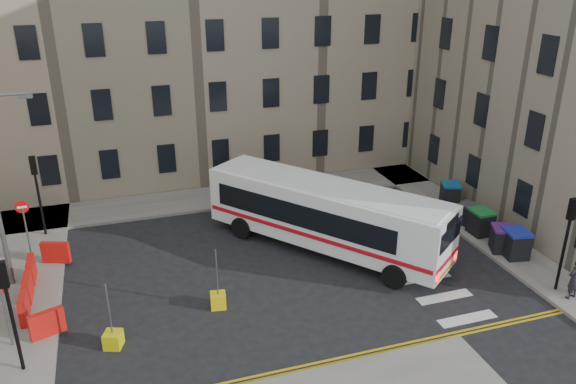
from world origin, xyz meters
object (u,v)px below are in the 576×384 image
wheelie_bin_a (516,243)px  bollard_yellow (113,340)px  bus (325,213)px  wheelie_bin_d (469,214)px  wheelie_bin_e (450,194)px  pedestrian (574,279)px  wheelie_bin_c (481,222)px  bollard_chevron (218,300)px  wheelie_bin_b (502,239)px

wheelie_bin_a → bollard_yellow: 17.89m
bus → wheelie_bin_a: 8.84m
wheelie_bin_d → wheelie_bin_a: bearing=-114.6°
wheelie_bin_e → pedestrian: 9.72m
wheelie_bin_c → wheelie_bin_a: bearing=-88.2°
bus → wheelie_bin_c: bearing=-46.5°
bus → wheelie_bin_c: size_ratio=8.75×
wheelie_bin_d → bollard_chevron: 14.14m
wheelie_bin_c → wheelie_bin_e: bearing=79.9°
bus → wheelie_bin_d: bearing=-38.5°
wheelie_bin_a → wheelie_bin_e: size_ratio=0.96×
wheelie_bin_c → bollard_yellow: size_ratio=2.10×
wheelie_bin_c → bollard_yellow: 18.07m
wheelie_bin_a → wheelie_bin_b: wheelie_bin_a is taller
wheelie_bin_e → bollard_yellow: wheelie_bin_e is taller
bus → wheelie_bin_c: 8.03m
wheelie_bin_b → bollard_chevron: size_ratio=2.32×
bollard_chevron → wheelie_bin_a: bearing=-1.6°
wheelie_bin_a → wheelie_bin_d: 3.56m
wheelie_bin_a → wheelie_bin_b: (-0.23, 0.66, -0.05)m
bollard_chevron → pedestrian: bearing=-16.2°
wheelie_bin_a → bollard_yellow: bearing=-165.8°
wheelie_bin_a → wheelie_bin_c: bearing=103.9°
wheelie_bin_a → wheelie_bin_d: size_ratio=1.05×
wheelie_bin_e → bollard_chevron: bearing=-136.6°
wheelie_bin_b → bus: bearing=-176.4°
bus → wheelie_bin_b: size_ratio=7.94×
bollard_yellow → bollard_chevron: (4.07, 1.30, 0.00)m
bus → wheelie_bin_d: 8.04m
bollard_yellow → bus: bearing=24.8°
wheelie_bin_a → wheelie_bin_d: wheelie_bin_a is taller
wheelie_bin_e → bus: bearing=-142.3°
bollard_yellow → bollard_chevron: size_ratio=1.00×
wheelie_bin_c → wheelie_bin_d: bearing=84.6°
wheelie_bin_a → bollard_chevron: size_ratio=2.27×
bus → wheelie_bin_a: (7.98, -3.65, -1.06)m
wheelie_bin_a → bollard_chevron: 13.81m
wheelie_bin_b → bollard_yellow: bearing=-150.2°
wheelie_bin_a → pedestrian: pedestrian is taller
wheelie_bin_a → wheelie_bin_e: wheelie_bin_a is taller
pedestrian → wheelie_bin_a: bearing=-103.7°
wheelie_bin_e → bollard_yellow: 19.65m
bus → wheelie_bin_b: bearing=-59.0°
wheelie_bin_d → bollard_chevron: wheelie_bin_d is taller
pedestrian → bollard_chevron: pedestrian is taller
wheelie_bin_d → bollard_yellow: bearing=169.1°
wheelie_bin_e → bollard_yellow: size_ratio=2.37×
wheelie_bin_d → wheelie_bin_e: wheelie_bin_e is taller
wheelie_bin_a → pedestrian: size_ratio=0.76×
wheelie_bin_c → bollard_chevron: 13.85m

